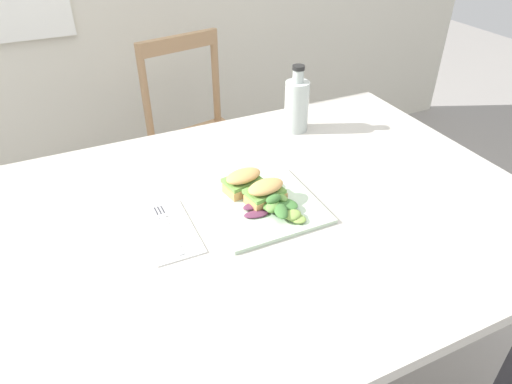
{
  "coord_description": "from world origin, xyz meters",
  "views": [
    {
      "loc": [
        -0.45,
        -0.59,
        1.4
      ],
      "look_at": [
        -0.05,
        0.24,
        0.76
      ],
      "focal_mm": 32.14,
      "sensor_mm": 36.0,
      "label": 1
    }
  ],
  "objects_px": {
    "plate_lunch": "(263,206)",
    "fork_on_napkin": "(167,225)",
    "sandwich_half_back": "(243,181)",
    "bottle_cold_brew": "(296,108)",
    "chair_wooden_far": "(202,142)",
    "sandwich_half_front": "(265,192)",
    "dining_table": "(266,243)"
  },
  "relations": [
    {
      "from": "plate_lunch",
      "to": "fork_on_napkin",
      "type": "relative_size",
      "value": 1.38
    },
    {
      "from": "plate_lunch",
      "to": "fork_on_napkin",
      "type": "distance_m",
      "value": 0.23
    },
    {
      "from": "sandwich_half_front",
      "to": "sandwich_half_back",
      "type": "bearing_deg",
      "value": 113.59
    },
    {
      "from": "plate_lunch",
      "to": "sandwich_half_back",
      "type": "relative_size",
      "value": 2.51
    },
    {
      "from": "chair_wooden_far",
      "to": "fork_on_napkin",
      "type": "bearing_deg",
      "value": -113.2
    },
    {
      "from": "sandwich_half_back",
      "to": "bottle_cold_brew",
      "type": "height_order",
      "value": "bottle_cold_brew"
    },
    {
      "from": "chair_wooden_far",
      "to": "sandwich_half_back",
      "type": "relative_size",
      "value": 8.54
    },
    {
      "from": "chair_wooden_far",
      "to": "plate_lunch",
      "type": "xyz_separation_m",
      "value": [
        -0.14,
        -0.9,
        0.3
      ]
    },
    {
      "from": "chair_wooden_far",
      "to": "plate_lunch",
      "type": "distance_m",
      "value": 0.96
    },
    {
      "from": "dining_table",
      "to": "bottle_cold_brew",
      "type": "distance_m",
      "value": 0.46
    },
    {
      "from": "sandwich_half_front",
      "to": "bottle_cold_brew",
      "type": "distance_m",
      "value": 0.42
    },
    {
      "from": "plate_lunch",
      "to": "sandwich_half_front",
      "type": "height_order",
      "value": "sandwich_half_front"
    },
    {
      "from": "sandwich_half_front",
      "to": "sandwich_half_back",
      "type": "distance_m",
      "value": 0.07
    },
    {
      "from": "fork_on_napkin",
      "to": "bottle_cold_brew",
      "type": "xyz_separation_m",
      "value": [
        0.5,
        0.3,
        0.07
      ]
    },
    {
      "from": "sandwich_half_front",
      "to": "fork_on_napkin",
      "type": "xyz_separation_m",
      "value": [
        -0.24,
        0.02,
        -0.03
      ]
    },
    {
      "from": "sandwich_half_front",
      "to": "sandwich_half_back",
      "type": "relative_size",
      "value": 1.0
    },
    {
      "from": "chair_wooden_far",
      "to": "bottle_cold_brew",
      "type": "height_order",
      "value": "bottle_cold_brew"
    },
    {
      "from": "chair_wooden_far",
      "to": "sandwich_half_back",
      "type": "distance_m",
      "value": 0.9
    },
    {
      "from": "chair_wooden_far",
      "to": "dining_table",
      "type": "bearing_deg",
      "value": -98.51
    },
    {
      "from": "dining_table",
      "to": "sandwich_half_back",
      "type": "relative_size",
      "value": 12.96
    },
    {
      "from": "fork_on_napkin",
      "to": "sandwich_half_front",
      "type": "bearing_deg",
      "value": -4.6
    },
    {
      "from": "chair_wooden_far",
      "to": "bottle_cold_brew",
      "type": "xyz_separation_m",
      "value": [
        0.13,
        -0.57,
        0.37
      ]
    },
    {
      "from": "plate_lunch",
      "to": "fork_on_napkin",
      "type": "height_order",
      "value": "plate_lunch"
    },
    {
      "from": "dining_table",
      "to": "chair_wooden_far",
      "type": "xyz_separation_m",
      "value": [
        0.13,
        0.9,
        -0.18
      ]
    },
    {
      "from": "plate_lunch",
      "to": "bottle_cold_brew",
      "type": "relative_size",
      "value": 1.24
    },
    {
      "from": "chair_wooden_far",
      "to": "fork_on_napkin",
      "type": "relative_size",
      "value": 4.7
    },
    {
      "from": "plate_lunch",
      "to": "chair_wooden_far",
      "type": "bearing_deg",
      "value": 80.96
    },
    {
      "from": "dining_table",
      "to": "fork_on_napkin",
      "type": "distance_m",
      "value": 0.27
    },
    {
      "from": "fork_on_napkin",
      "to": "chair_wooden_far",
      "type": "bearing_deg",
      "value": 66.8
    },
    {
      "from": "sandwich_half_front",
      "to": "fork_on_napkin",
      "type": "bearing_deg",
      "value": 175.4
    },
    {
      "from": "dining_table",
      "to": "fork_on_napkin",
      "type": "relative_size",
      "value": 7.12
    },
    {
      "from": "dining_table",
      "to": "plate_lunch",
      "type": "xyz_separation_m",
      "value": [
        -0.01,
        0.0,
        0.12
      ]
    }
  ]
}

